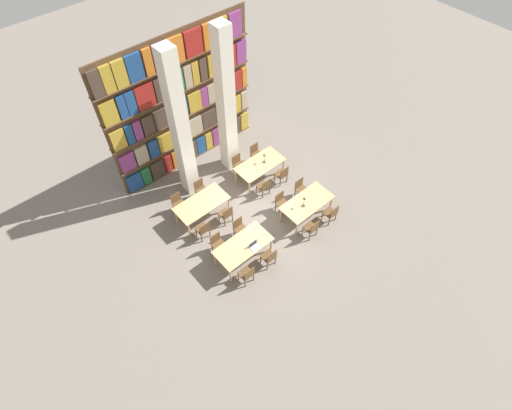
{
  "coord_description": "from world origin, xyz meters",
  "views": [
    {
      "loc": [
        -5.8,
        -6.81,
        11.96
      ],
      "look_at": [
        0.0,
        -0.12,
        0.69
      ],
      "focal_mm": 28.0,
      "sensor_mm": 36.0,
      "label": 1
    }
  ],
  "objects_px": {
    "chair_3": "(240,228)",
    "reading_table_2": "(202,204)",
    "laptop": "(255,246)",
    "chair_4": "(312,228)",
    "chair_2": "(269,257)",
    "reading_table_3": "(260,165)",
    "pillar_center": "(226,105)",
    "chair_14": "(282,174)",
    "reading_table_1": "(307,203)",
    "chair_10": "(226,214)",
    "chair_15": "(256,153)",
    "chair_8": "(203,229)",
    "chair_13": "(238,164)",
    "desk_lamp_1": "(264,157)",
    "chair_9": "(178,203)",
    "chair_7": "(301,188)",
    "chair_0": "(247,274)",
    "reading_table_0": "(243,247)",
    "chair_12": "(264,186)",
    "chair_5": "(281,202)",
    "chair_11": "(201,189)",
    "pillar_left": "(180,129)",
    "chair_1": "(218,243)",
    "desk_lamp_0": "(304,200)",
    "chair_6": "(331,213)"
  },
  "relations": [
    {
      "from": "reading_table_1",
      "to": "chair_10",
      "type": "bearing_deg",
      "value": 145.0
    },
    {
      "from": "chair_2",
      "to": "chair_13",
      "type": "relative_size",
      "value": 1.0
    },
    {
      "from": "chair_2",
      "to": "reading_table_3",
      "type": "xyz_separation_m",
      "value": [
        2.4,
        3.22,
        0.22
      ]
    },
    {
      "from": "chair_7",
      "to": "reading_table_2",
      "type": "height_order",
      "value": "chair_7"
    },
    {
      "from": "laptop",
      "to": "chair_4",
      "type": "relative_size",
      "value": 0.37
    },
    {
      "from": "reading_table_3",
      "to": "chair_15",
      "type": "xyz_separation_m",
      "value": [
        0.47,
        0.78,
        -0.22
      ]
    },
    {
      "from": "chair_10",
      "to": "chair_14",
      "type": "bearing_deg",
      "value": 1.8
    },
    {
      "from": "pillar_left",
      "to": "chair_12",
      "type": "bearing_deg",
      "value": -48.06
    },
    {
      "from": "chair_8",
      "to": "chair_9",
      "type": "bearing_deg",
      "value": 90.0
    },
    {
      "from": "chair_14",
      "to": "chair_10",
      "type": "bearing_deg",
      "value": -178.2
    },
    {
      "from": "chair_3",
      "to": "chair_14",
      "type": "bearing_deg",
      "value": -162.89
    },
    {
      "from": "desk_lamp_0",
      "to": "pillar_center",
      "type": "bearing_deg",
      "value": 93.19
    },
    {
      "from": "chair_15",
      "to": "chair_8",
      "type": "bearing_deg",
      "value": 23.02
    },
    {
      "from": "laptop",
      "to": "chair_14",
      "type": "distance_m",
      "value": 3.69
    },
    {
      "from": "chair_3",
      "to": "reading_table_2",
      "type": "distance_m",
      "value": 1.65
    },
    {
      "from": "chair_2",
      "to": "reading_table_3",
      "type": "bearing_deg",
      "value": 53.28
    },
    {
      "from": "laptop",
      "to": "pillar_center",
      "type": "bearing_deg",
      "value": 61.72
    },
    {
      "from": "desk_lamp_0",
      "to": "chair_12",
      "type": "distance_m",
      "value": 1.92
    },
    {
      "from": "chair_4",
      "to": "laptop",
      "type": "bearing_deg",
      "value": 164.77
    },
    {
      "from": "chair_4",
      "to": "chair_13",
      "type": "distance_m",
      "value": 4.1
    },
    {
      "from": "reading_table_1",
      "to": "chair_15",
      "type": "bearing_deg",
      "value": 82.34
    },
    {
      "from": "reading_table_2",
      "to": "chair_5",
      "type": "bearing_deg",
      "value": -35.23
    },
    {
      "from": "reading_table_0",
      "to": "chair_14",
      "type": "bearing_deg",
      "value": 26.34
    },
    {
      "from": "chair_7",
      "to": "reading_table_0",
      "type": "bearing_deg",
      "value": 11.19
    },
    {
      "from": "reading_table_3",
      "to": "desk_lamp_1",
      "type": "bearing_deg",
      "value": -12.34
    },
    {
      "from": "laptop",
      "to": "reading_table_1",
      "type": "distance_m",
      "value": 2.67
    },
    {
      "from": "chair_0",
      "to": "chair_3",
      "type": "xyz_separation_m",
      "value": [
        0.97,
        1.55,
        0.0
      ]
    },
    {
      "from": "chair_1",
      "to": "chair_14",
      "type": "bearing_deg",
      "value": -167.05
    },
    {
      "from": "pillar_center",
      "to": "desk_lamp_1",
      "type": "xyz_separation_m",
      "value": [
        0.62,
        -1.42,
        -1.94
      ]
    },
    {
      "from": "chair_14",
      "to": "chair_2",
      "type": "bearing_deg",
      "value": -139.65
    },
    {
      "from": "chair_13",
      "to": "chair_15",
      "type": "height_order",
      "value": "same"
    },
    {
      "from": "chair_0",
      "to": "chair_4",
      "type": "bearing_deg",
      "value": -2.09
    },
    {
      "from": "pillar_center",
      "to": "reading_table_2",
      "type": "bearing_deg",
      "value": -149.0
    },
    {
      "from": "chair_6",
      "to": "chair_8",
      "type": "bearing_deg",
      "value": 147.93
    },
    {
      "from": "reading_table_1",
      "to": "chair_12",
      "type": "distance_m",
      "value": 1.84
    },
    {
      "from": "chair_6",
      "to": "chair_10",
      "type": "bearing_deg",
      "value": 139.63
    },
    {
      "from": "chair_13",
      "to": "desk_lamp_1",
      "type": "bearing_deg",
      "value": 128.41
    },
    {
      "from": "chair_14",
      "to": "chair_12",
      "type": "bearing_deg",
      "value": 180.0
    },
    {
      "from": "chair_15",
      "to": "chair_6",
      "type": "bearing_deg",
      "value": 90.64
    },
    {
      "from": "chair_7",
      "to": "chair_13",
      "type": "height_order",
      "value": "same"
    },
    {
      "from": "reading_table_0",
      "to": "chair_14",
      "type": "xyz_separation_m",
      "value": [
        3.35,
        1.66,
        -0.22
      ]
    },
    {
      "from": "chair_4",
      "to": "chair_12",
      "type": "distance_m",
      "value": 2.54
    },
    {
      "from": "chair_11",
      "to": "chair_14",
      "type": "xyz_separation_m",
      "value": [
        2.84,
        -1.47,
        0.0
      ]
    },
    {
      "from": "chair_12",
      "to": "chair_13",
      "type": "relative_size",
      "value": 1.0
    },
    {
      "from": "chair_4",
      "to": "chair_8",
      "type": "relative_size",
      "value": 1.0
    },
    {
      "from": "chair_8",
      "to": "chair_12",
      "type": "bearing_deg",
      "value": 1.74
    },
    {
      "from": "chair_2",
      "to": "chair_7",
      "type": "distance_m",
      "value": 3.26
    },
    {
      "from": "reading_table_0",
      "to": "chair_9",
      "type": "height_order",
      "value": "chair_9"
    },
    {
      "from": "reading_table_1",
      "to": "chair_7",
      "type": "xyz_separation_m",
      "value": [
        0.49,
        0.78,
        -0.22
      ]
    },
    {
      "from": "chair_1",
      "to": "reading_table_0",
      "type": "bearing_deg",
      "value": 122.15
    }
  ]
}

